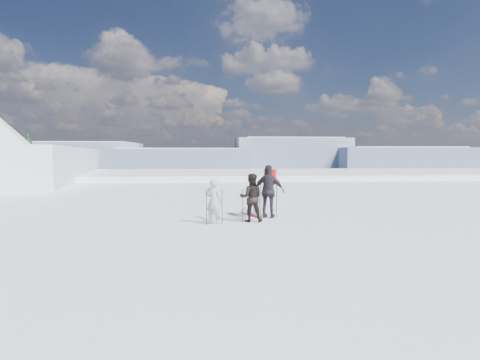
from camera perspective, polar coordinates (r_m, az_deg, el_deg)
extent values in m
plane|color=white|center=(72.98, -1.62, -11.84)|extent=(220.00, 208.01, 71.62)
cube|color=white|center=(41.25, 0.44, -8.48)|extent=(180.00, 16.00, 14.00)
plane|color=navy|center=(301.89, -3.79, -2.17)|extent=(820.00, 820.00, 0.00)
cube|color=slate|center=(505.09, -22.55, 2.63)|extent=(130.00, 80.00, 46.00)
cube|color=white|center=(505.11, -22.61, 4.89)|extent=(110.50, 70.00, 8.00)
cube|color=slate|center=(451.81, -9.12, 2.25)|extent=(160.00, 80.00, 38.00)
cube|color=white|center=(451.61, -9.14, 4.28)|extent=(136.00, 70.00, 8.00)
cube|color=slate|center=(491.19, 7.70, 3.22)|extent=(140.00, 80.00, 52.00)
cube|color=white|center=(491.43, 7.72, 5.90)|extent=(119.00, 70.00, 8.00)
cube|color=slate|center=(507.22, 22.95, 2.28)|extent=(160.00, 80.00, 40.00)
cube|color=white|center=(507.09, 23.00, 4.20)|extent=(136.00, 70.00, 8.00)
cube|color=slate|center=(596.42, 31.89, 1.82)|extent=(130.00, 80.00, 32.00)
cube|color=white|center=(596.21, 31.94, 3.07)|extent=(110.50, 70.00, 8.00)
cube|color=#2D2B28|center=(51.01, -26.03, -9.34)|extent=(21.55, 17.87, 14.25)
cone|color=black|center=(48.83, -29.34, -1.11)|extent=(7.28, 7.28, 13.00)
cone|color=black|center=(48.03, -23.35, -2.80)|extent=(5.60, 5.60, 10.00)
cone|color=black|center=(44.89, -23.38, -3.26)|extent=(5.60, 5.60, 10.00)
cone|color=black|center=(51.98, -31.40, -1.46)|extent=(6.72, 6.72, 12.00)
cone|color=black|center=(46.69, -31.96, -2.65)|extent=(6.16, 6.16, 11.00)
cone|color=black|center=(42.81, -30.19, -4.49)|extent=(5.04, 5.04, 9.00)
imported|color=#9DA3AB|center=(12.90, -4.00, -3.26)|extent=(0.68, 0.59, 1.58)
imported|color=black|center=(13.31, 1.71, -2.70)|extent=(0.90, 0.74, 1.72)
imported|color=black|center=(14.14, 4.41, -1.74)|extent=(1.27, 0.88, 2.01)
cube|color=red|center=(14.31, 4.65, 3.53)|extent=(0.49, 0.38, 0.59)
cylinder|color=black|center=(12.82, -5.13, -4.10)|extent=(0.02, 0.02, 1.22)
cylinder|color=black|center=(12.82, -2.75, -4.06)|extent=(0.02, 0.02, 1.23)
cylinder|color=black|center=(13.27, 0.43, -3.92)|extent=(0.02, 0.02, 1.17)
cylinder|color=black|center=(13.31, 2.95, -3.84)|extent=(0.02, 0.02, 1.20)
cylinder|color=black|center=(14.10, 3.18, -3.19)|extent=(0.02, 0.02, 1.30)
cylinder|color=black|center=(14.19, 5.58, -3.19)|extent=(0.02, 0.02, 1.29)
cube|color=black|center=(14.65, 1.67, -5.43)|extent=(0.68, 1.62, 0.03)
cube|color=black|center=(14.67, 2.22, -5.42)|extent=(0.39, 1.69, 0.03)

